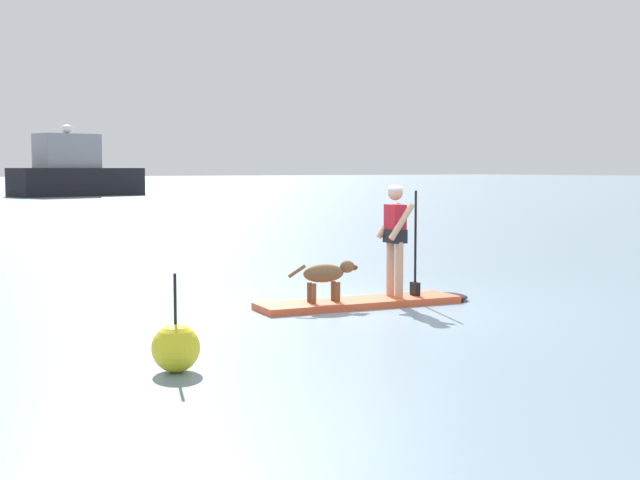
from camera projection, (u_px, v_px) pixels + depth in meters
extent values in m
plane|color=gray|center=(359.00, 306.00, 12.85)|extent=(400.00, 400.00, 0.00)
cube|color=#E55933|center=(359.00, 303.00, 12.84)|extent=(3.13, 1.24, 0.10)
ellipsoid|color=black|center=(448.00, 296.00, 13.48)|extent=(0.67, 0.79, 0.10)
cylinder|color=tan|center=(390.00, 268.00, 13.17)|extent=(0.12, 0.12, 0.83)
cylinder|color=tan|center=(399.00, 270.00, 12.94)|extent=(0.12, 0.12, 0.83)
cube|color=black|center=(395.00, 236.00, 13.02)|extent=(0.28, 0.39, 0.20)
cube|color=#B21E2D|center=(395.00, 223.00, 13.00)|extent=(0.25, 0.37, 0.55)
sphere|color=tan|center=(395.00, 193.00, 12.96)|extent=(0.22, 0.22, 0.22)
ellipsoid|color=white|center=(395.00, 189.00, 12.96)|extent=(0.23, 0.23, 0.11)
cylinder|color=tan|center=(389.00, 220.00, 13.17)|extent=(0.43, 0.16, 0.54)
cylinder|color=tan|center=(402.00, 222.00, 12.83)|extent=(0.43, 0.16, 0.54)
cylinder|color=black|center=(415.00, 243.00, 13.17)|extent=(0.04, 0.04, 1.57)
cube|color=black|center=(415.00, 289.00, 13.23)|extent=(0.11, 0.19, 0.20)
ellipsoid|color=brown|center=(324.00, 273.00, 12.57)|extent=(0.66, 0.32, 0.26)
ellipsoid|color=brown|center=(347.00, 267.00, 12.72)|extent=(0.24, 0.19, 0.18)
ellipsoid|color=#503923|center=(354.00, 268.00, 12.77)|extent=(0.13, 0.10, 0.08)
cylinder|color=brown|center=(297.00, 271.00, 12.39)|extent=(0.27, 0.09, 0.18)
cylinder|color=brown|center=(333.00, 291.00, 12.74)|extent=(0.07, 0.07, 0.28)
cylinder|color=brown|center=(338.00, 292.00, 12.60)|extent=(0.07, 0.07, 0.28)
cylinder|color=brown|center=(309.00, 292.00, 12.58)|extent=(0.07, 0.07, 0.28)
cylinder|color=brown|center=(314.00, 294.00, 12.44)|extent=(0.07, 0.07, 0.28)
cube|color=black|center=(77.00, 182.00, 63.92)|extent=(9.87, 4.81, 2.02)
cube|color=gray|center=(67.00, 151.00, 63.34)|extent=(4.61, 3.10, 2.44)
ellipsoid|color=white|center=(67.00, 129.00, 63.22)|extent=(0.90, 0.90, 0.60)
sphere|color=yellow|center=(176.00, 348.00, 8.68)|extent=(0.48, 0.48, 0.48)
cylinder|color=black|center=(175.00, 299.00, 8.64)|extent=(0.03, 0.03, 0.50)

